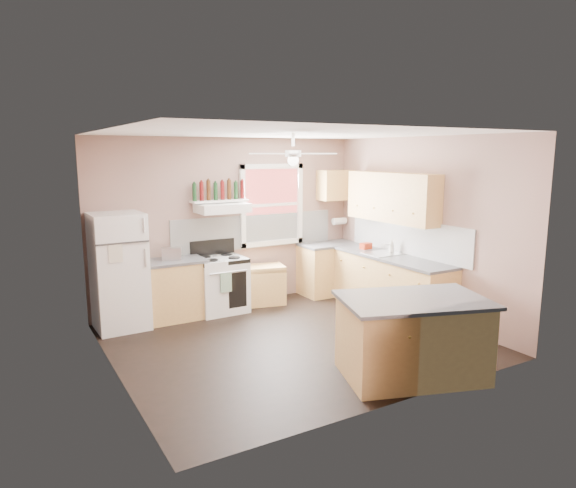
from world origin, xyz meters
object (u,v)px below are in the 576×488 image
refrigerator (119,272)px  island (412,339)px  toaster (172,254)px  stove (220,285)px  cart (264,285)px

refrigerator → island: refrigerator is taller
toaster → island: toaster is taller
island → refrigerator: bearing=145.4°
toaster → stove: toaster is taller
refrigerator → island: (2.43, -3.26, -0.39)m
toaster → island: 3.75m
stove → island: size_ratio=0.58×
toaster → island: size_ratio=0.19×
cart → refrigerator: bearing=-166.4°
refrigerator → toaster: 0.80m
refrigerator → stove: bearing=-0.8°
toaster → cart: (1.52, -0.02, -0.67)m
refrigerator → island: bearing=-54.6°
stove → cart: 0.79m
stove → island: (0.91, -3.27, 0.00)m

